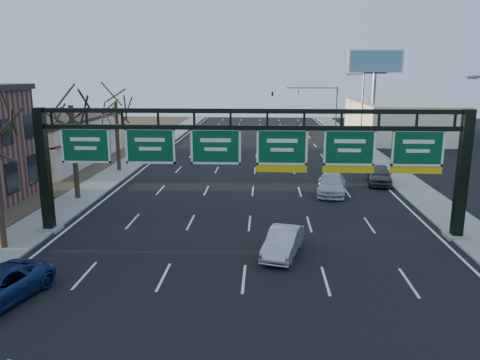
{
  "coord_description": "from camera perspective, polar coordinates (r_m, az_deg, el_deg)",
  "views": [
    {
      "loc": [
        0.85,
        -17.54,
        9.09
      ],
      "look_at": [
        -0.48,
        7.99,
        3.2
      ],
      "focal_mm": 35.0,
      "sensor_mm": 36.0,
      "label": 1
    }
  ],
  "objects": [
    {
      "name": "ground",
      "position": [
        19.78,
        0.2,
        -14.39
      ],
      "size": [
        160.0,
        160.0,
        0.0
      ],
      "primitive_type": "plane",
      "color": "black",
      "rests_on": "ground"
    },
    {
      "name": "sidewalk_left",
      "position": [
        40.95,
        -16.56,
        -0.31
      ],
      "size": [
        3.0,
        120.0,
        0.12
      ],
      "primitive_type": "cube",
      "color": "gray",
      "rests_on": "ground"
    },
    {
      "name": "sidewalk_right",
      "position": [
        40.42,
        20.1,
        -0.74
      ],
      "size": [
        3.0,
        120.0,
        0.12
      ],
      "primitive_type": "cube",
      "color": "gray",
      "rests_on": "ground"
    },
    {
      "name": "lane_markings",
      "position": [
        38.64,
        1.65,
        -0.63
      ],
      "size": [
        21.6,
        120.0,
        0.01
      ],
      "primitive_type": "cube",
      "color": "white",
      "rests_on": "ground"
    },
    {
      "name": "sign_gantry",
      "position": [
        25.94,
        1.43,
        3.07
      ],
      "size": [
        24.6,
        1.2,
        7.2
      ],
      "color": "black",
      "rests_on": "ground"
    },
    {
      "name": "cream_strip",
      "position": [
        52.06,
        -22.52,
        4.56
      ],
      "size": [
        10.9,
        18.4,
        4.7
      ],
      "color": "#BDB69D",
      "rests_on": "ground"
    },
    {
      "name": "building_right_distant",
      "position": [
        70.51,
        18.87,
        6.93
      ],
      "size": [
        12.0,
        20.0,
        5.0
      ],
      "primitive_type": "cube",
      "color": "#BDB69D",
      "rests_on": "ground"
    },
    {
      "name": "tree_mid",
      "position": [
        35.31,
        -20.08,
        10.2
      ],
      "size": [
        3.6,
        3.6,
        9.24
      ],
      "color": "black",
      "rests_on": "sidewalk_left"
    },
    {
      "name": "tree_far",
      "position": [
        44.71,
        -15.05,
        10.48
      ],
      "size": [
        3.6,
        3.6,
        8.86
      ],
      "color": "black",
      "rests_on": "sidewalk_left"
    },
    {
      "name": "streetlight_far",
      "position": [
        58.84,
        14.54,
        8.66
      ],
      "size": [
        2.15,
        0.22,
        9.0
      ],
      "color": "slate",
      "rests_on": "sidewalk_right"
    },
    {
      "name": "billboard_right",
      "position": [
        64.11,
        16.13,
        12.46
      ],
      "size": [
        7.0,
        0.5,
        12.0
      ],
      "color": "slate",
      "rests_on": "ground"
    },
    {
      "name": "traffic_signal_mast",
      "position": [
        72.79,
        6.9,
        10.06
      ],
      "size": [
        10.16,
        0.54,
        7.0
      ],
      "color": "black",
      "rests_on": "ground"
    },
    {
      "name": "car_silver_sedan",
      "position": [
        24.05,
        5.27,
        -7.55
      ],
      "size": [
        2.45,
        4.38,
        1.37
      ],
      "primitive_type": "imported",
      "rotation": [
        0.0,
        0.0,
        -0.26
      ],
      "color": "#A4A4A8",
      "rests_on": "ground"
    },
    {
      "name": "car_white_wagon",
      "position": [
        36.52,
        11.11,
        -0.5
      ],
      "size": [
        2.86,
        5.34,
        1.47
      ],
      "primitive_type": "imported",
      "rotation": [
        0.0,
        0.0,
        -0.16
      ],
      "color": "silver",
      "rests_on": "ground"
    },
    {
      "name": "car_grey_far",
      "position": [
        40.63,
        16.66,
        0.63
      ],
      "size": [
        2.62,
        4.85,
        1.57
      ],
      "primitive_type": "imported",
      "rotation": [
        0.0,
        0.0,
        -0.18
      ],
      "color": "#383B3C",
      "rests_on": "ground"
    },
    {
      "name": "car_silver_distant",
      "position": [
        51.86,
        -2.36,
        3.78
      ],
      "size": [
        2.32,
        5.1,
        1.62
      ],
      "primitive_type": "imported",
      "rotation": [
        0.0,
        0.0,
        0.12
      ],
      "color": "silver",
      "rests_on": "ground"
    }
  ]
}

